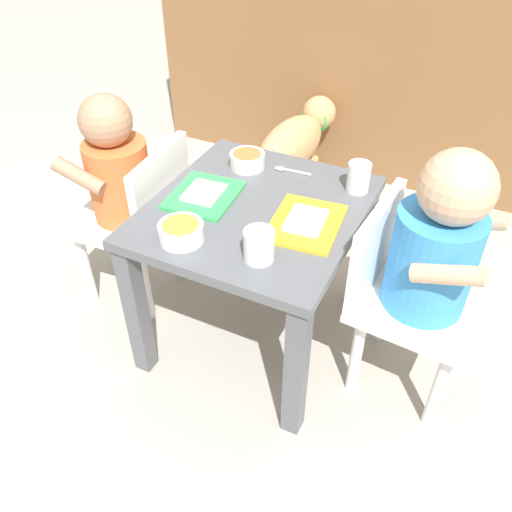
# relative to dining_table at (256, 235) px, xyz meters

# --- Properties ---
(ground_plane) EXTENTS (7.00, 7.00, 0.00)m
(ground_plane) POSITION_rel_dining_table_xyz_m (0.00, 0.00, -0.35)
(ground_plane) COLOR #9E998E
(kitchen_cabinet_back) EXTENTS (1.77, 0.37, 0.97)m
(kitchen_cabinet_back) POSITION_rel_dining_table_xyz_m (0.00, 1.14, 0.14)
(kitchen_cabinet_back) COLOR brown
(kitchen_cabinet_back) RESTS_ON ground
(dining_table) EXTENTS (0.48, 0.53, 0.43)m
(dining_table) POSITION_rel_dining_table_xyz_m (0.00, 0.00, 0.00)
(dining_table) COLOR #515459
(dining_table) RESTS_ON ground
(seated_child_left) EXTENTS (0.30, 0.30, 0.62)m
(seated_child_left) POSITION_rel_dining_table_xyz_m (-0.40, 0.01, 0.04)
(seated_child_left) COLOR white
(seated_child_left) RESTS_ON ground
(seated_child_right) EXTENTS (0.30, 0.30, 0.66)m
(seated_child_right) POSITION_rel_dining_table_xyz_m (0.40, 0.03, 0.07)
(seated_child_right) COLOR white
(seated_child_right) RESTS_ON ground
(dog) EXTENTS (0.20, 0.49, 0.34)m
(dog) POSITION_rel_dining_table_xyz_m (-0.19, 0.71, -0.12)
(dog) COLOR tan
(dog) RESTS_ON ground
(food_tray_left) EXTENTS (0.17, 0.19, 0.02)m
(food_tray_left) POSITION_rel_dining_table_xyz_m (-0.13, -0.02, 0.09)
(food_tray_left) COLOR green
(food_tray_left) RESTS_ON dining_table
(food_tray_right) EXTENTS (0.17, 0.21, 0.02)m
(food_tray_right) POSITION_rel_dining_table_xyz_m (0.13, -0.02, 0.09)
(food_tray_right) COLOR gold
(food_tray_right) RESTS_ON dining_table
(water_cup_left) EXTENTS (0.06, 0.06, 0.07)m
(water_cup_left) POSITION_rel_dining_table_xyz_m (0.09, -0.17, 0.11)
(water_cup_left) COLOR white
(water_cup_left) RESTS_ON dining_table
(water_cup_right) EXTENTS (0.06, 0.06, 0.07)m
(water_cup_right) POSITION_rel_dining_table_xyz_m (0.19, 0.17, 0.11)
(water_cup_right) COLOR white
(water_cup_right) RESTS_ON dining_table
(veggie_bowl_far) EXTENTS (0.09, 0.09, 0.04)m
(veggie_bowl_far) POSITION_rel_dining_table_xyz_m (-0.10, 0.16, 0.10)
(veggie_bowl_far) COLOR silver
(veggie_bowl_far) RESTS_ON dining_table
(cereal_bowl_right_side) EXTENTS (0.10, 0.10, 0.04)m
(cereal_bowl_right_side) POSITION_rel_dining_table_xyz_m (-0.09, -0.19, 0.10)
(cereal_bowl_right_side) COLOR white
(cereal_bowl_right_side) RESTS_ON dining_table
(spoon_by_left_tray) EXTENTS (0.10, 0.02, 0.01)m
(spoon_by_left_tray) POSITION_rel_dining_table_xyz_m (0.00, 0.19, 0.09)
(spoon_by_left_tray) COLOR silver
(spoon_by_left_tray) RESTS_ON dining_table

